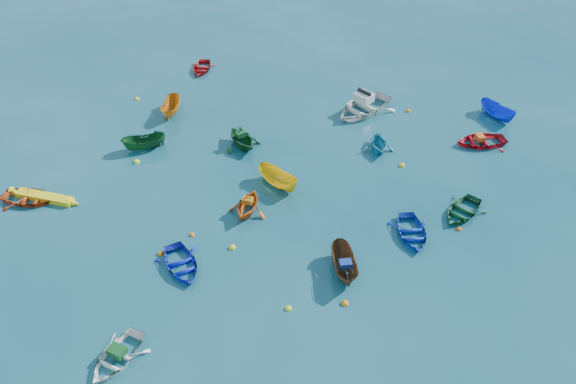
{
  "coord_description": "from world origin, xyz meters",
  "views": [
    {
      "loc": [
        0.19,
        -20.43,
        20.92
      ],
      "look_at": [
        0.0,
        5.0,
        0.4
      ],
      "focal_mm": 35.0,
      "sensor_mm": 36.0,
      "label": 1
    }
  ],
  "objects_px": {
    "dinghy_white_near": "(118,359)",
    "kayak_yellow": "(46,199)",
    "dinghy_blue_sw": "(182,267)",
    "dinghy_blue_se": "(411,235)",
    "motorboat_white": "(363,111)"
  },
  "relations": [
    {
      "from": "dinghy_blue_sw",
      "to": "kayak_yellow",
      "type": "distance_m",
      "value": 10.33
    },
    {
      "from": "dinghy_white_near",
      "to": "kayak_yellow",
      "type": "bearing_deg",
      "value": 148.74
    },
    {
      "from": "dinghy_blue_sw",
      "to": "dinghy_blue_se",
      "type": "bearing_deg",
      "value": -15.48
    },
    {
      "from": "motorboat_white",
      "to": "kayak_yellow",
      "type": "bearing_deg",
      "value": -107.12
    },
    {
      "from": "dinghy_blue_se",
      "to": "motorboat_white",
      "type": "distance_m",
      "value": 13.12
    },
    {
      "from": "dinghy_blue_sw",
      "to": "kayak_yellow",
      "type": "relative_size",
      "value": 0.74
    },
    {
      "from": "dinghy_white_near",
      "to": "motorboat_white",
      "type": "relative_size",
      "value": 0.61
    },
    {
      "from": "kayak_yellow",
      "to": "motorboat_white",
      "type": "bearing_deg",
      "value": -47.9
    },
    {
      "from": "dinghy_blue_sw",
      "to": "dinghy_blue_se",
      "type": "relative_size",
      "value": 1.01
    },
    {
      "from": "motorboat_white",
      "to": "dinghy_blue_se",
      "type": "bearing_deg",
      "value": -38.51
    },
    {
      "from": "dinghy_blue_sw",
      "to": "motorboat_white",
      "type": "distance_m",
      "value": 18.84
    },
    {
      "from": "dinghy_white_near",
      "to": "dinghy_blue_se",
      "type": "bearing_deg",
      "value": 55.84
    },
    {
      "from": "dinghy_white_near",
      "to": "dinghy_blue_se",
      "type": "xyz_separation_m",
      "value": [
        14.03,
        7.93,
        0.0
      ]
    },
    {
      "from": "dinghy_white_near",
      "to": "kayak_yellow",
      "type": "relative_size",
      "value": 0.7
    },
    {
      "from": "dinghy_blue_se",
      "to": "motorboat_white",
      "type": "xyz_separation_m",
      "value": [
        -1.38,
        13.05,
        0.0
      ]
    }
  ]
}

